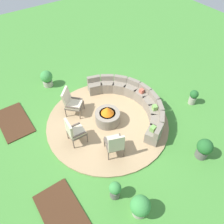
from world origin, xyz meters
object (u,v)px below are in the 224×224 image
lounge_chair_back_left (115,143)px  potted_plant_2 (193,97)px  potted_plant_1 (140,207)px  curved_stone_bench (134,100)px  lounge_chair_front_right (74,131)px  lounge_chair_front_left (71,102)px  potted_plant_3 (115,190)px  potted_plant_4 (204,148)px  potted_plant_0 (47,78)px  fire_pit (108,116)px

lounge_chair_back_left → potted_plant_2: bearing=22.4°
lounge_chair_back_left → potted_plant_1: 2.02m
curved_stone_bench → lounge_chair_front_right: lounge_chair_front_right is taller
lounge_chair_front_left → potted_plant_2: 4.80m
lounge_chair_front_right → potted_plant_3: lounge_chair_front_right is taller
curved_stone_bench → potted_plant_3: 3.73m
potted_plant_1 → potted_plant_3: bearing=-161.4°
potted_plant_3 → potted_plant_4: potted_plant_4 is taller
curved_stone_bench → lounge_chair_back_left: (1.40, -1.90, 0.25)m
lounge_chair_back_left → potted_plant_0: (-4.61, -0.33, -0.20)m
potted_plant_1 → potted_plant_3: 0.82m
potted_plant_2 → potted_plant_1: bearing=-64.8°
potted_plant_0 → potted_plant_2: 6.17m
fire_pit → lounge_chair_back_left: lounge_chair_back_left is taller
lounge_chair_front_right → potted_plant_1: 3.13m
potted_plant_1 → potted_plant_3: potted_plant_1 is taller
lounge_chair_front_right → potted_plant_4: size_ratio=1.41×
fire_pit → potted_plant_2: size_ratio=1.41×
lounge_chair_front_left → potted_plant_1: (4.38, -0.31, -0.20)m
potted_plant_2 → fire_pit: bearing=-107.7°
potted_plant_0 → lounge_chair_front_right: bearing=-8.2°
potted_plant_2 → potted_plant_4: size_ratio=0.84×
curved_stone_bench → lounge_chair_front_right: 2.75m
potted_plant_1 → potted_plant_3: size_ratio=1.17×
lounge_chair_front_left → lounge_chair_back_left: lounge_chair_front_left is taller
lounge_chair_front_right → potted_plant_2: lounge_chair_front_right is taller
curved_stone_bench → potted_plant_2: size_ratio=6.03×
fire_pit → curved_stone_bench: fire_pit is taller
lounge_chair_back_left → lounge_chair_front_right: bearing=144.5°
potted_plant_4 → curved_stone_bench: bearing=-172.6°
potted_plant_0 → potted_plant_1: bearing=-1.9°
lounge_chair_front_right → potted_plant_0: size_ratio=1.48×
lounge_chair_front_left → lounge_chair_front_right: (1.27, -0.58, -0.01)m
lounge_chair_front_right → potted_plant_3: size_ratio=1.67×
curved_stone_bench → potted_plant_3: bearing=-46.7°
potted_plant_3 → lounge_chair_front_left: bearing=171.1°
curved_stone_bench → lounge_chair_front_right: (0.22, -2.73, 0.27)m
potted_plant_1 → lounge_chair_back_left: bearing=164.0°
lounge_chair_front_left → potted_plant_4: size_ratio=1.47×
fire_pit → potted_plant_0: (-3.32, -0.92, 0.05)m
curved_stone_bench → lounge_chair_front_right: bearing=-85.3°
lounge_chair_front_left → potted_plant_0: bearing=-131.1°
curved_stone_bench → lounge_chair_front_left: lounge_chair_front_left is taller
lounge_chair_front_right → curved_stone_bench: bearing=97.6°
potted_plant_3 → potted_plant_4: 3.16m
fire_pit → lounge_chair_front_left: lounge_chair_front_left is taller
lounge_chair_back_left → potted_plant_4: 2.86m
fire_pit → potted_plant_0: size_ratio=1.23×
curved_stone_bench → lounge_chair_front_left: 2.41m
potted_plant_3 → fire_pit: bearing=150.2°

